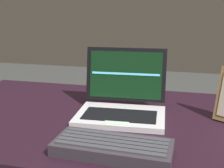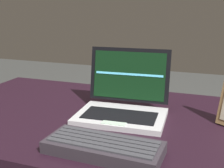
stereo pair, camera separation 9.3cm
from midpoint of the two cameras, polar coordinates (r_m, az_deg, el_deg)
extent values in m
cube|color=black|center=(0.98, 1.42, -7.59)|extent=(1.46, 0.72, 0.03)
cylinder|color=black|center=(1.64, -20.21, -12.61)|extent=(0.06, 0.06, 0.69)
cube|color=#BCBABD|center=(0.98, -1.08, -6.36)|extent=(0.30, 0.22, 0.02)
cube|color=black|center=(0.96, -1.26, -6.12)|extent=(0.25, 0.13, 0.00)
cube|color=#AFCAB3|center=(0.90, -2.09, -7.60)|extent=(0.08, 0.04, 0.00)
cube|color=black|center=(1.05, 0.15, 1.85)|extent=(0.29, 0.06, 0.19)
cube|color=black|center=(1.05, 0.10, 1.73)|extent=(0.26, 0.05, 0.17)
cube|color=#59CCF2|center=(1.04, 0.09, 1.97)|extent=(0.24, 0.02, 0.01)
cube|color=#2F2930|center=(0.76, -3.47, -12.39)|extent=(0.31, 0.14, 0.03)
cube|color=#38383D|center=(0.72, -4.55, -12.51)|extent=(0.28, 0.02, 0.00)
cube|color=#38383D|center=(0.74, -4.01, -11.82)|extent=(0.28, 0.02, 0.00)
cube|color=#38383D|center=(0.75, -3.49, -11.17)|extent=(0.28, 0.02, 0.00)
cube|color=#38383D|center=(0.77, -2.99, -10.54)|extent=(0.28, 0.02, 0.00)
cube|color=#38383D|center=(0.79, -2.52, -9.94)|extent=(0.28, 0.02, 0.00)
camera|label=1|loc=(0.05, -92.86, -0.78)|focal=46.80mm
camera|label=2|loc=(0.05, 87.14, 0.78)|focal=46.80mm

